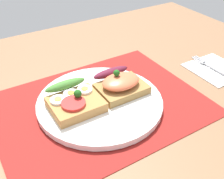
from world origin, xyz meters
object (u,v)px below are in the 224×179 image
Objects in this scene: plate at (100,102)px; fork at (213,68)px; sandwich_salmon at (120,83)px; sandwich_egg_tomato at (74,100)px; napkin at (215,69)px.

fork is at bearing -4.54° from plate.
sandwich_salmon reaches higher than plate.
sandwich_egg_tomato reaches higher than plate.
plate is 2.09× the size of napkin.
fork is at bearing -6.82° from sandwich_salmon.
plate is 2.56× the size of sandwich_salmon.
napkin is at bearing -5.14° from sandwich_egg_tomato.
napkin is at bearing -6.86° from sandwich_salmon.
plate is 5.92cm from sandwich_egg_tomato.
sandwich_salmon reaches higher than sandwich_egg_tomato.
napkin is at bearing -8.12° from fork.
plate is 5.92cm from sandwich_salmon.
plate reaches higher than napkin.
sandwich_salmon is (5.32, 0.64, 2.52)cm from plate.
plate is at bearing 175.46° from fork.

